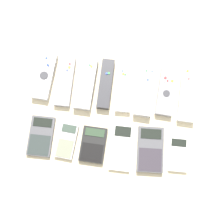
% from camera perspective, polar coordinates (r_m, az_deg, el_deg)
% --- Properties ---
extents(ground_plane, '(3.00, 3.00, 0.00)m').
position_cam_1_polar(ground_plane, '(1.09, -0.15, -1.36)').
color(ground_plane, beige).
extents(remote_0, '(0.07, 0.17, 0.02)m').
position_cam_1_polar(remote_0, '(1.15, -12.22, 6.37)').
color(remote_0, '#B7B7BC').
rests_on(remote_0, ground_plane).
extents(remote_1, '(0.06, 0.18, 0.02)m').
position_cam_1_polar(remote_1, '(1.13, -8.58, 5.53)').
color(remote_1, gray).
rests_on(remote_1, ground_plane).
extents(remote_2, '(0.06, 0.19, 0.03)m').
position_cam_1_polar(remote_2, '(1.12, -4.80, 5.21)').
color(remote_2, '#B7B7BC').
rests_on(remote_2, ground_plane).
extents(remote_3, '(0.05, 0.18, 0.03)m').
position_cam_1_polar(remote_3, '(1.11, -1.16, 5.14)').
color(remote_3, '#333338').
rests_on(remote_3, ground_plane).
extents(remote_4, '(0.06, 0.18, 0.02)m').
position_cam_1_polar(remote_4, '(1.11, 2.25, 4.53)').
color(remote_4, white).
rests_on(remote_4, ground_plane).
extents(remote_5, '(0.06, 0.19, 0.03)m').
position_cam_1_polar(remote_5, '(1.11, 6.03, 4.03)').
color(remote_5, silver).
rests_on(remote_5, ground_plane).
extents(remote_6, '(0.07, 0.17, 0.02)m').
position_cam_1_polar(remote_6, '(1.12, 9.88, 3.57)').
color(remote_6, gray).
rests_on(remote_6, ground_plane).
extents(remote_7, '(0.06, 0.21, 0.02)m').
position_cam_1_polar(remote_7, '(1.14, 13.67, 3.27)').
color(remote_7, white).
rests_on(remote_7, ground_plane).
extents(calculator_0, '(0.08, 0.14, 0.01)m').
position_cam_1_polar(calculator_0, '(1.10, -12.86, -4.31)').
color(calculator_0, '#4C4C51').
rests_on(calculator_0, ground_plane).
extents(calculator_1, '(0.07, 0.13, 0.01)m').
position_cam_1_polar(calculator_1, '(1.08, -8.26, -5.21)').
color(calculator_1, '#B2B2B7').
rests_on(calculator_1, ground_plane).
extents(calculator_2, '(0.08, 0.12, 0.02)m').
position_cam_1_polar(calculator_2, '(1.07, -3.46, -5.97)').
color(calculator_2, black).
rests_on(calculator_2, ground_plane).
extents(calculator_3, '(0.07, 0.16, 0.01)m').
position_cam_1_polar(calculator_3, '(1.07, 1.70, -6.45)').
color(calculator_3, silver).
rests_on(calculator_3, ground_plane).
extents(calculator_4, '(0.10, 0.16, 0.02)m').
position_cam_1_polar(calculator_4, '(1.07, 7.01, -6.81)').
color(calculator_4, '#4C4C51').
rests_on(calculator_4, ground_plane).
extents(calculator_5, '(0.07, 0.12, 0.01)m').
position_cam_1_polar(calculator_5, '(1.09, 11.99, -7.59)').
color(calculator_5, silver).
rests_on(calculator_5, ground_plane).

